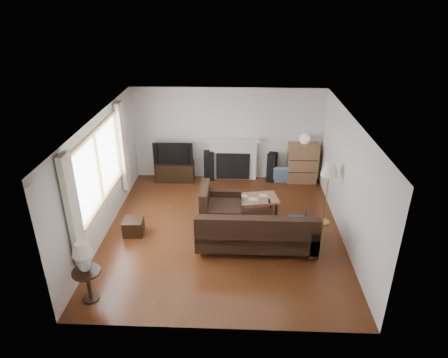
{
  "coord_description": "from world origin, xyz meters",
  "views": [
    {
      "loc": [
        0.31,
        -7.29,
        4.75
      ],
      "look_at": [
        0.0,
        0.3,
        1.1
      ],
      "focal_mm": 32.0,
      "sensor_mm": 36.0,
      "label": 1
    }
  ],
  "objects_px": {
    "sectional_sofa": "(256,229)",
    "coffee_table": "(253,206)",
    "tv_stand": "(175,171)",
    "bookshelf": "(302,163)",
    "floor_lamp": "(327,194)",
    "side_table": "(89,285)"
  },
  "relations": [
    {
      "from": "sectional_sofa",
      "to": "coffee_table",
      "type": "relative_size",
      "value": 2.31
    },
    {
      "from": "sectional_sofa",
      "to": "side_table",
      "type": "bearing_deg",
      "value": -150.24
    },
    {
      "from": "bookshelf",
      "to": "coffee_table",
      "type": "bearing_deg",
      "value": -126.64
    },
    {
      "from": "tv_stand",
      "to": "sectional_sofa",
      "type": "xyz_separation_m",
      "value": [
        2.1,
        -3.05,
        0.16
      ]
    },
    {
      "from": "tv_stand",
      "to": "bookshelf",
      "type": "xyz_separation_m",
      "value": [
        3.42,
        0.04,
        0.28
      ]
    },
    {
      "from": "tv_stand",
      "to": "coffee_table",
      "type": "relative_size",
      "value": 0.92
    },
    {
      "from": "tv_stand",
      "to": "bookshelf",
      "type": "bearing_deg",
      "value": 0.68
    },
    {
      "from": "bookshelf",
      "to": "coffee_table",
      "type": "relative_size",
      "value": 0.97
    },
    {
      "from": "sectional_sofa",
      "to": "coffee_table",
      "type": "bearing_deg",
      "value": 91.2
    },
    {
      "from": "floor_lamp",
      "to": "side_table",
      "type": "xyz_separation_m",
      "value": [
        -4.37,
        -2.61,
        -0.43
      ]
    },
    {
      "from": "tv_stand",
      "to": "floor_lamp",
      "type": "height_order",
      "value": "floor_lamp"
    },
    {
      "from": "tv_stand",
      "to": "sectional_sofa",
      "type": "distance_m",
      "value": 3.71
    },
    {
      "from": "tv_stand",
      "to": "bookshelf",
      "type": "relative_size",
      "value": 0.95
    },
    {
      "from": "bookshelf",
      "to": "sectional_sofa",
      "type": "distance_m",
      "value": 3.37
    },
    {
      "from": "bookshelf",
      "to": "sectional_sofa",
      "type": "bearing_deg",
      "value": -113.09
    },
    {
      "from": "sectional_sofa",
      "to": "floor_lamp",
      "type": "height_order",
      "value": "floor_lamp"
    },
    {
      "from": "tv_stand",
      "to": "sectional_sofa",
      "type": "relative_size",
      "value": 0.4
    },
    {
      "from": "coffee_table",
      "to": "side_table",
      "type": "bearing_deg",
      "value": -144.46
    },
    {
      "from": "tv_stand",
      "to": "coffee_table",
      "type": "xyz_separation_m",
      "value": [
        2.08,
        -1.77,
        -0.04
      ]
    },
    {
      "from": "coffee_table",
      "to": "floor_lamp",
      "type": "xyz_separation_m",
      "value": [
        1.57,
        -0.29,
        0.51
      ]
    },
    {
      "from": "bookshelf",
      "to": "sectional_sofa",
      "type": "height_order",
      "value": "bookshelf"
    },
    {
      "from": "sectional_sofa",
      "to": "floor_lamp",
      "type": "distance_m",
      "value": 1.86
    }
  ]
}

